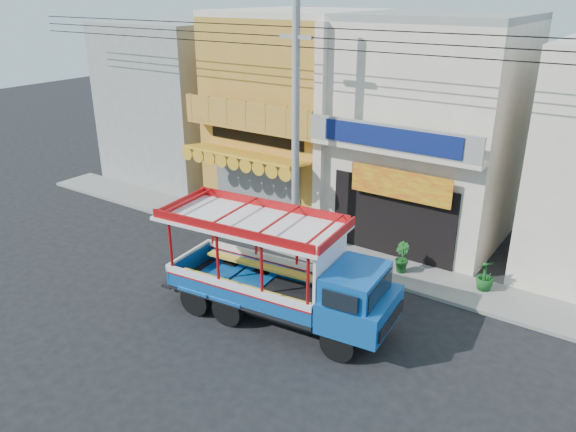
% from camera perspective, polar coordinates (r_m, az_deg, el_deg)
% --- Properties ---
extents(ground, '(90.00, 90.00, 0.00)m').
position_cam_1_polar(ground, '(17.75, -2.59, -8.45)').
color(ground, black).
rests_on(ground, ground).
extents(sidewalk, '(30.00, 2.00, 0.12)m').
position_cam_1_polar(sidewalk, '(20.66, 4.11, -3.64)').
color(sidewalk, slate).
rests_on(sidewalk, ground).
extents(shophouse_left, '(6.00, 7.50, 8.24)m').
position_cam_1_polar(shophouse_left, '(24.59, 1.02, 10.59)').
color(shophouse_left, '#AA7E25').
rests_on(shophouse_left, ground).
extents(shophouse_right, '(6.00, 6.75, 8.24)m').
position_cam_1_polar(shophouse_right, '(21.93, 14.34, 8.49)').
color(shophouse_right, beige).
rests_on(shophouse_right, ground).
extents(party_pilaster, '(0.35, 0.30, 8.00)m').
position_cam_1_polar(party_pilaster, '(20.48, 3.21, 7.90)').
color(party_pilaster, beige).
rests_on(party_pilaster, ground).
extents(filler_building_left, '(6.00, 6.00, 7.60)m').
position_cam_1_polar(filler_building_left, '(29.06, -10.75, 11.38)').
color(filler_building_left, gray).
rests_on(filler_building_left, ground).
extents(utility_pole, '(28.00, 0.26, 9.00)m').
position_cam_1_polar(utility_pole, '(18.90, 1.16, 9.93)').
color(utility_pole, gray).
rests_on(utility_pole, ground).
extents(songthaew_truck, '(7.09, 2.89, 3.22)m').
position_cam_1_polar(songthaew_truck, '(15.76, 0.51, -6.15)').
color(songthaew_truck, black).
rests_on(songthaew_truck, ground).
extents(green_sign, '(0.70, 0.37, 1.07)m').
position_cam_1_polar(green_sign, '(23.56, -7.70, 0.89)').
color(green_sign, black).
rests_on(green_sign, sidewalk).
extents(potted_plant_b, '(0.72, 0.72, 1.02)m').
position_cam_1_polar(potted_plant_b, '(19.28, 11.44, -4.14)').
color(potted_plant_b, '#154C1A').
rests_on(potted_plant_b, sidewalk).
extents(potted_plant_c, '(0.77, 0.77, 1.01)m').
position_cam_1_polar(potted_plant_c, '(18.86, 19.42, -5.68)').
color(potted_plant_c, '#154C1A').
rests_on(potted_plant_c, sidewalk).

